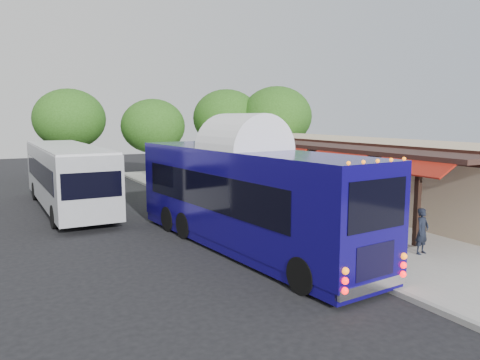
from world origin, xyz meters
TOP-DOWN VIEW (x-y plane):
  - ground at (0.00, 0.00)m, footprint 90.00×90.00m
  - sidewalk at (5.00, 4.00)m, footprint 10.00×40.00m
  - curb at (0.05, 4.00)m, footprint 0.20×40.00m
  - station_shelter at (8.38, 4.00)m, footprint 8.15×20.00m
  - coach_bus at (-1.45, -0.71)m, footprint 3.72×12.46m
  - city_bus at (-6.05, 10.23)m, footprint 2.93×12.46m
  - ped_a at (3.36, -4.63)m, footprint 0.65×0.49m
  - ped_b at (3.37, 3.92)m, footprint 0.87×0.72m
  - ped_c at (1.14, 2.95)m, footprint 1.08×0.47m
  - ped_d at (3.10, 4.20)m, footprint 1.26×0.80m
  - sign_board at (4.36, 0.18)m, footprint 0.21×0.45m
  - tree_left at (1.49, 19.09)m, footprint 4.83×4.83m
  - tree_mid at (7.76, 19.21)m, footprint 5.52×5.52m
  - tree_right at (10.96, 16.60)m, footprint 5.67×5.67m
  - tree_far at (-3.99, 22.78)m, footprint 5.45×5.45m

SIDE VIEW (x-z plane):
  - ground at x=0.00m, z-range 0.00..0.00m
  - sidewalk at x=5.00m, z-range 0.00..0.15m
  - curb at x=0.05m, z-range -0.01..0.15m
  - sign_board at x=4.36m, z-range 0.34..1.38m
  - ped_a at x=3.36m, z-range 0.15..1.74m
  - ped_b at x=3.37m, z-range 0.15..1.77m
  - ped_c at x=1.14m, z-range 0.15..1.99m
  - ped_d at x=3.10m, z-range 0.15..2.01m
  - city_bus at x=-6.05m, z-range 0.18..3.51m
  - station_shelter at x=8.38m, z-range 0.05..3.65m
  - coach_bus at x=-1.45m, z-range 0.15..4.08m
  - tree_left at x=1.49m, z-range 1.03..7.21m
  - tree_far at x=-3.99m, z-range 1.16..8.15m
  - tree_mid at x=7.76m, z-range 1.18..8.24m
  - tree_right at x=10.96m, z-range 1.21..8.47m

